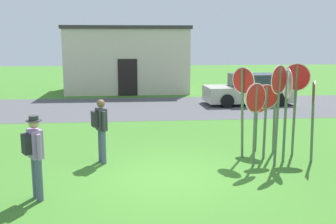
{
  "coord_description": "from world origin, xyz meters",
  "views": [
    {
      "loc": [
        -0.85,
        -8.96,
        3.23
      ],
      "look_at": [
        0.12,
        1.48,
        1.3
      ],
      "focal_mm": 42.62,
      "sensor_mm": 36.0,
      "label": 1
    }
  ],
  "objects_px": {
    "stop_sign_leaning_right": "(286,98)",
    "stop_sign_tallest": "(275,98)",
    "parked_car_on_street": "(249,90)",
    "stop_sign_rear_right": "(255,110)",
    "stop_sign_nearest": "(257,107)",
    "stop_sign_center_cluster": "(243,97)",
    "stop_sign_leaning_left": "(313,108)",
    "stop_sign_low_front": "(278,98)",
    "person_on_left": "(35,152)",
    "person_in_teal": "(101,126)",
    "stop_sign_rear_left": "(266,109)",
    "stop_sign_far_back": "(296,93)"
  },
  "relations": [
    {
      "from": "stop_sign_tallest",
      "to": "stop_sign_center_cluster",
      "type": "distance_m",
      "value": 1.15
    },
    {
      "from": "parked_car_on_street",
      "to": "person_in_teal",
      "type": "bearing_deg",
      "value": -126.57
    },
    {
      "from": "stop_sign_leaning_left",
      "to": "stop_sign_rear_right",
      "type": "relative_size",
      "value": 1.01
    },
    {
      "from": "stop_sign_nearest",
      "to": "person_on_left",
      "type": "bearing_deg",
      "value": -150.91
    },
    {
      "from": "stop_sign_nearest",
      "to": "person_on_left",
      "type": "xyz_separation_m",
      "value": [
        -5.53,
        -3.07,
        -0.3
      ]
    },
    {
      "from": "stop_sign_leaning_left",
      "to": "stop_sign_center_cluster",
      "type": "distance_m",
      "value": 1.84
    },
    {
      "from": "stop_sign_leaning_left",
      "to": "stop_sign_low_front",
      "type": "bearing_deg",
      "value": -164.82
    },
    {
      "from": "stop_sign_leaning_right",
      "to": "stop_sign_tallest",
      "type": "relative_size",
      "value": 1.07
    },
    {
      "from": "stop_sign_leaning_left",
      "to": "stop_sign_low_front",
      "type": "distance_m",
      "value": 1.16
    },
    {
      "from": "stop_sign_rear_left",
      "to": "stop_sign_tallest",
      "type": "xyz_separation_m",
      "value": [
        0.46,
        0.56,
        0.2
      ]
    },
    {
      "from": "stop_sign_leaning_right",
      "to": "stop_sign_rear_left",
      "type": "distance_m",
      "value": 0.63
    },
    {
      "from": "stop_sign_nearest",
      "to": "stop_sign_leaning_left",
      "type": "bearing_deg",
      "value": -43.56
    },
    {
      "from": "stop_sign_tallest",
      "to": "stop_sign_nearest",
      "type": "relative_size",
      "value": 1.21
    },
    {
      "from": "stop_sign_low_front",
      "to": "person_in_teal",
      "type": "xyz_separation_m",
      "value": [
        -4.48,
        0.68,
        -0.79
      ]
    },
    {
      "from": "parked_car_on_street",
      "to": "stop_sign_leaning_right",
      "type": "xyz_separation_m",
      "value": [
        -1.87,
        -9.39,
        1.03
      ]
    },
    {
      "from": "stop_sign_tallest",
      "to": "person_in_teal",
      "type": "bearing_deg",
      "value": -174.05
    },
    {
      "from": "person_on_left",
      "to": "stop_sign_leaning_left",
      "type": "bearing_deg",
      "value": 16.41
    },
    {
      "from": "stop_sign_center_cluster",
      "to": "stop_sign_low_front",
      "type": "height_order",
      "value": "stop_sign_low_front"
    },
    {
      "from": "parked_car_on_street",
      "to": "person_on_left",
      "type": "xyz_separation_m",
      "value": [
        -7.83,
        -11.39,
        0.32
      ]
    },
    {
      "from": "stop_sign_far_back",
      "to": "stop_sign_center_cluster",
      "type": "distance_m",
      "value": 1.53
    },
    {
      "from": "parked_car_on_street",
      "to": "stop_sign_nearest",
      "type": "bearing_deg",
      "value": -105.49
    },
    {
      "from": "parked_car_on_street",
      "to": "stop_sign_tallest",
      "type": "bearing_deg",
      "value": -102.23
    },
    {
      "from": "stop_sign_leaning_right",
      "to": "stop_sign_rear_right",
      "type": "height_order",
      "value": "stop_sign_leaning_right"
    },
    {
      "from": "stop_sign_leaning_left",
      "to": "stop_sign_low_front",
      "type": "height_order",
      "value": "stop_sign_low_front"
    },
    {
      "from": "stop_sign_rear_left",
      "to": "parked_car_on_street",
      "type": "bearing_deg",
      "value": 75.75
    },
    {
      "from": "stop_sign_leaning_right",
      "to": "stop_sign_center_cluster",
      "type": "distance_m",
      "value": 1.13
    },
    {
      "from": "parked_car_on_street",
      "to": "stop_sign_low_front",
      "type": "height_order",
      "value": "stop_sign_low_front"
    },
    {
      "from": "stop_sign_rear_left",
      "to": "stop_sign_rear_right",
      "type": "relative_size",
      "value": 0.95
    },
    {
      "from": "stop_sign_rear_right",
      "to": "stop_sign_leaning_right",
      "type": "bearing_deg",
      "value": 19.0
    },
    {
      "from": "person_on_left",
      "to": "person_in_teal",
      "type": "relative_size",
      "value": 1.03
    },
    {
      "from": "parked_car_on_street",
      "to": "person_in_teal",
      "type": "relative_size",
      "value": 2.58
    },
    {
      "from": "stop_sign_nearest",
      "to": "stop_sign_rear_right",
      "type": "bearing_deg",
      "value": -109.26
    },
    {
      "from": "stop_sign_low_front",
      "to": "parked_car_on_street",
      "type": "bearing_deg",
      "value": 77.15
    },
    {
      "from": "stop_sign_leaning_right",
      "to": "stop_sign_low_front",
      "type": "height_order",
      "value": "stop_sign_low_front"
    },
    {
      "from": "parked_car_on_street",
      "to": "stop_sign_center_cluster",
      "type": "height_order",
      "value": "stop_sign_center_cluster"
    },
    {
      "from": "parked_car_on_street",
      "to": "stop_sign_rear_right",
      "type": "relative_size",
      "value": 2.03
    },
    {
      "from": "stop_sign_leaning_right",
      "to": "stop_sign_nearest",
      "type": "bearing_deg",
      "value": 111.78
    },
    {
      "from": "stop_sign_tallest",
      "to": "stop_sign_low_front",
      "type": "relative_size",
      "value": 0.9
    },
    {
      "from": "stop_sign_leaning_right",
      "to": "stop_sign_leaning_left",
      "type": "xyz_separation_m",
      "value": [
        0.73,
        -0.03,
        -0.26
      ]
    },
    {
      "from": "stop_sign_leaning_right",
      "to": "stop_sign_center_cluster",
      "type": "xyz_separation_m",
      "value": [
        -1.03,
        0.45,
        -0.02
      ]
    },
    {
      "from": "stop_sign_rear_right",
      "to": "stop_sign_nearest",
      "type": "relative_size",
      "value": 1.12
    },
    {
      "from": "stop_sign_low_front",
      "to": "person_in_teal",
      "type": "distance_m",
      "value": 4.6
    },
    {
      "from": "stop_sign_far_back",
      "to": "stop_sign_low_front",
      "type": "bearing_deg",
      "value": -132.56
    },
    {
      "from": "stop_sign_tallest",
      "to": "person_in_teal",
      "type": "relative_size",
      "value": 1.38
    },
    {
      "from": "parked_car_on_street",
      "to": "stop_sign_leaning_right",
      "type": "height_order",
      "value": "stop_sign_leaning_right"
    },
    {
      "from": "stop_sign_rear_right",
      "to": "stop_sign_center_cluster",
      "type": "distance_m",
      "value": 0.8
    },
    {
      "from": "stop_sign_tallest",
      "to": "stop_sign_rear_left",
      "type": "bearing_deg",
      "value": -129.48
    },
    {
      "from": "stop_sign_far_back",
      "to": "stop_sign_rear_right",
      "type": "relative_size",
      "value": 1.2
    },
    {
      "from": "stop_sign_leaning_left",
      "to": "stop_sign_rear_left",
      "type": "bearing_deg",
      "value": 163.61
    },
    {
      "from": "stop_sign_leaning_right",
      "to": "person_in_teal",
      "type": "bearing_deg",
      "value": 175.68
    }
  ]
}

